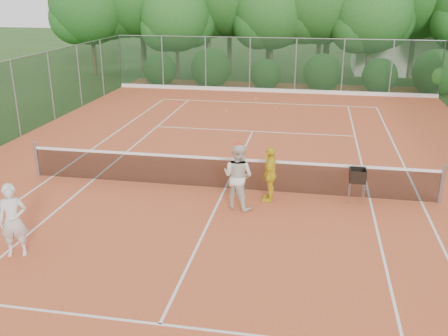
{
  "coord_description": "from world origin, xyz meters",
  "views": [
    {
      "loc": [
        2.41,
        -13.34,
        5.52
      ],
      "look_at": [
        0.19,
        -1.2,
        1.1
      ],
      "focal_mm": 40.0,
      "sensor_mm": 36.0,
      "label": 1
    }
  ],
  "objects_px": {
    "player_yellow": "(270,174)",
    "ball_hopper": "(358,176)",
    "player_center_grp": "(238,176)",
    "player_white": "(13,220)"
  },
  "relations": [
    {
      "from": "player_white",
      "to": "player_yellow",
      "type": "bearing_deg",
      "value": 17.41
    },
    {
      "from": "player_white",
      "to": "player_center_grp",
      "type": "height_order",
      "value": "player_center_grp"
    },
    {
      "from": "player_center_grp",
      "to": "player_yellow",
      "type": "xyz_separation_m",
      "value": [
        0.79,
        0.62,
        -0.12
      ]
    },
    {
      "from": "player_center_grp",
      "to": "ball_hopper",
      "type": "height_order",
      "value": "player_center_grp"
    },
    {
      "from": "player_yellow",
      "to": "ball_hopper",
      "type": "xyz_separation_m",
      "value": [
        2.34,
        0.32,
        -0.02
      ]
    },
    {
      "from": "player_white",
      "to": "player_yellow",
      "type": "xyz_separation_m",
      "value": [
        5.15,
        4.0,
        -0.05
      ]
    },
    {
      "from": "player_yellow",
      "to": "player_white",
      "type": "bearing_deg",
      "value": -48.92
    },
    {
      "from": "player_center_grp",
      "to": "ball_hopper",
      "type": "bearing_deg",
      "value": 16.71
    },
    {
      "from": "player_yellow",
      "to": "player_center_grp",
      "type": "bearing_deg",
      "value": -48.33
    },
    {
      "from": "player_white",
      "to": "player_center_grp",
      "type": "relative_size",
      "value": 0.91
    }
  ]
}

